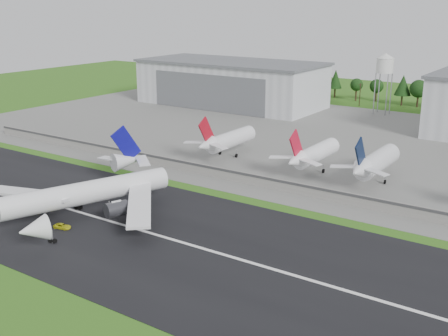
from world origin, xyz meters
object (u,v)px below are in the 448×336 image
Objects in this scene: main_airliner at (87,198)px; parked_jet_red_b at (312,154)px; ground_vehicle at (62,226)px; parked_jet_red_a at (226,140)px; parked_jet_navy at (373,163)px.

parked_jet_red_b is (30.89, 66.95, 1.16)m from main_airliner.
ground_vehicle is 82.08m from parked_jet_red_b.
ground_vehicle is 0.14× the size of parked_jet_red_a.
main_airliner is 67.02m from parked_jet_red_a.
parked_jet_navy is (20.14, 0.05, 0.35)m from parked_jet_red_b.
parked_jet_red_a is 1.00× the size of parked_jet_red_b.
parked_jet_red_b is (29.46, 76.42, 5.35)m from ground_vehicle.
parked_jet_red_a is 53.42m from parked_jet_navy.
parked_jet_navy is at bearing 0.04° from parked_jet_red_a.
ground_vehicle is 0.14× the size of parked_jet_navy.
ground_vehicle is 91.33m from parked_jet_navy.
parked_jet_navy is (53.42, 0.04, 0.26)m from parked_jet_red_a.
main_airliner is 1.83× the size of parked_jet_navy.
main_airliner is at bearing -4.27° from ground_vehicle.
parked_jet_red_a reaches higher than parked_jet_red_b.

